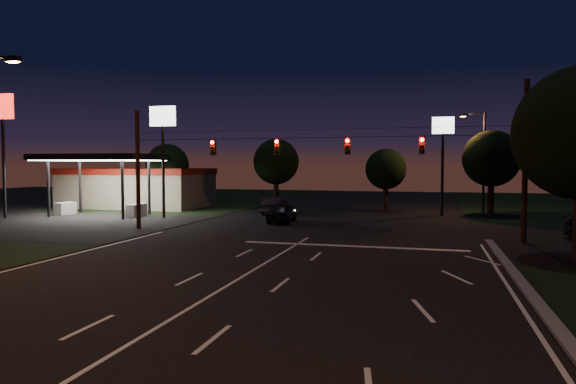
% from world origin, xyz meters
% --- Properties ---
extents(ground, '(140.00, 140.00, 0.00)m').
position_xyz_m(ground, '(0.00, 0.00, 0.00)').
color(ground, black).
rests_on(ground, ground).
extents(cross_street_left, '(20.00, 16.00, 0.02)m').
position_xyz_m(cross_street_left, '(-20.00, 16.00, 0.00)').
color(cross_street_left, black).
rests_on(cross_street_left, ground).
extents(center_line, '(0.14, 40.00, 0.01)m').
position_xyz_m(center_line, '(0.00, -6.00, 0.01)').
color(center_line, silver).
rests_on(center_line, ground).
extents(stop_bar, '(12.00, 0.50, 0.01)m').
position_xyz_m(stop_bar, '(3.00, 11.50, 0.01)').
color(stop_bar, silver).
rests_on(stop_bar, ground).
extents(utility_pole_right, '(0.30, 0.30, 9.00)m').
position_xyz_m(utility_pole_right, '(12.00, 15.00, 0.00)').
color(utility_pole_right, black).
rests_on(utility_pole_right, ground).
extents(utility_pole_left, '(0.28, 0.28, 8.00)m').
position_xyz_m(utility_pole_left, '(-12.00, 15.00, 0.00)').
color(utility_pole_left, black).
rests_on(utility_pole_left, ground).
extents(signal_span, '(24.00, 0.40, 1.56)m').
position_xyz_m(signal_span, '(-0.00, 14.96, 5.50)').
color(signal_span, black).
rests_on(signal_span, ground).
extents(gas_station, '(14.20, 16.10, 5.25)m').
position_xyz_m(gas_station, '(-21.86, 30.39, 2.38)').
color(gas_station, gray).
rests_on(gas_station, ground).
extents(pole_sign_left_near, '(2.20, 0.30, 9.10)m').
position_xyz_m(pole_sign_left_near, '(-14.00, 22.00, 6.98)').
color(pole_sign_left_near, black).
rests_on(pole_sign_left_near, ground).
extents(pole_sign_left_far, '(2.00, 0.30, 10.00)m').
position_xyz_m(pole_sign_left_far, '(-26.00, 18.00, 7.61)').
color(pole_sign_left_far, black).
rests_on(pole_sign_left_far, ground).
extents(pole_sign_right, '(1.80, 0.30, 8.40)m').
position_xyz_m(pole_sign_right, '(8.00, 30.00, 6.24)').
color(pole_sign_right, black).
rests_on(pole_sign_right, ground).
extents(street_light_right_far, '(2.20, 0.35, 9.00)m').
position_xyz_m(street_light_right_far, '(11.24, 32.00, 5.24)').
color(street_light_right_far, black).
rests_on(street_light_right_far, ground).
extents(tree_far_a, '(4.20, 4.20, 6.42)m').
position_xyz_m(tree_far_a, '(-17.98, 30.12, 4.26)').
color(tree_far_a, black).
rests_on(tree_far_a, ground).
extents(tree_far_b, '(4.60, 4.60, 6.98)m').
position_xyz_m(tree_far_b, '(-7.98, 34.13, 4.61)').
color(tree_far_b, black).
rests_on(tree_far_b, ground).
extents(tree_far_c, '(3.80, 3.80, 5.86)m').
position_xyz_m(tree_far_c, '(3.02, 33.10, 3.90)').
color(tree_far_c, black).
rests_on(tree_far_c, ground).
extents(tree_far_d, '(4.80, 4.80, 7.30)m').
position_xyz_m(tree_far_d, '(12.02, 31.13, 4.83)').
color(tree_far_d, black).
rests_on(tree_far_d, ground).
extents(car_oncoming_a, '(2.08, 4.46, 1.48)m').
position_xyz_m(car_oncoming_a, '(-3.80, 21.49, 0.74)').
color(car_oncoming_a, black).
rests_on(car_oncoming_a, ground).
extents(car_oncoming_b, '(1.88, 4.64, 1.50)m').
position_xyz_m(car_oncoming_b, '(-6.16, 27.52, 0.75)').
color(car_oncoming_b, black).
rests_on(car_oncoming_b, ground).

